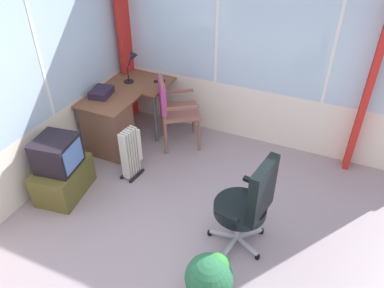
% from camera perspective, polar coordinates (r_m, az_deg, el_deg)
% --- Properties ---
extents(ground, '(5.64, 5.16, 0.06)m').
position_cam_1_polar(ground, '(3.67, -0.04, -19.14)').
color(ground, gray).
extents(east_window_panel, '(0.07, 4.16, 2.65)m').
position_cam_1_polar(east_window_panel, '(4.67, 12.14, 14.14)').
color(east_window_panel, '#F0E3CE').
rests_on(east_window_panel, ground).
extents(curtain_corner, '(0.26, 0.08, 2.55)m').
position_cam_1_polar(curtain_corner, '(5.32, -10.25, 16.42)').
color(curtain_corner, red).
rests_on(curtain_corner, ground).
extents(curtain_east_far, '(0.27, 0.08, 2.55)m').
position_cam_1_polar(curtain_east_far, '(4.54, 26.05, 10.04)').
color(curtain_east_far, red).
rests_on(curtain_east_far, ground).
extents(desk, '(1.26, 0.80, 0.72)m').
position_cam_1_polar(desk, '(4.91, -12.45, 2.95)').
color(desk, brown).
rests_on(desk, ground).
extents(desk_lamp, '(0.24, 0.21, 0.42)m').
position_cam_1_polar(desk_lamp, '(5.09, -9.00, 12.38)').
color(desk_lamp, black).
rests_on(desk_lamp, desk).
extents(tv_remote, '(0.11, 0.15, 0.02)m').
position_cam_1_polar(tv_remote, '(5.12, -5.00, 9.55)').
color(tv_remote, black).
rests_on(tv_remote, desk).
extents(paper_tray, '(0.34, 0.28, 0.09)m').
position_cam_1_polar(paper_tray, '(4.88, -13.71, 7.70)').
color(paper_tray, '#2A1E32').
rests_on(paper_tray, desk).
extents(wooden_armchair, '(0.67, 0.67, 0.95)m').
position_cam_1_polar(wooden_armchair, '(4.80, -3.35, 6.12)').
color(wooden_armchair, '#8C5849').
rests_on(wooden_armchair, ground).
extents(office_chair, '(0.62, 0.57, 1.04)m').
position_cam_1_polar(office_chair, '(3.45, 8.76, -8.79)').
color(office_chair, '#B7B7BF').
rests_on(office_chair, ground).
extents(tv_on_stand, '(0.70, 0.53, 0.74)m').
position_cam_1_polar(tv_on_stand, '(4.39, -19.40, -3.83)').
color(tv_on_stand, brown).
rests_on(tv_on_stand, ground).
extents(space_heater, '(0.32, 0.20, 0.65)m').
position_cam_1_polar(space_heater, '(4.46, -9.27, -1.25)').
color(space_heater, silver).
rests_on(space_heater, ground).
extents(potted_plant, '(0.41, 0.41, 0.48)m').
position_cam_1_polar(potted_plant, '(3.28, 2.76, -19.70)').
color(potted_plant, '#3D4D59').
rests_on(potted_plant, ground).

